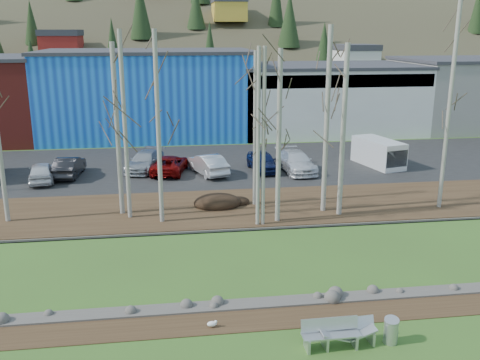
{
  "coord_description": "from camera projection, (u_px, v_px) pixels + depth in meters",
  "views": [
    {
      "loc": [
        -4.39,
        -15.01,
        10.11
      ],
      "look_at": [
        -0.65,
        11.88,
        2.5
      ],
      "focal_mm": 40.0,
      "sensor_mm": 36.0,
      "label": 1
    }
  ],
  "objects": [
    {
      "name": "birch_5",
      "position": [
        255.0,
        130.0,
        30.58
      ],
      "size": [
        0.22,
        0.22,
        8.9
      ],
      "color": "#A4A094",
      "rests_on": "far_bank"
    },
    {
      "name": "far_bank_rocks",
      "position": [
        254.0,
        228.0,
        28.41
      ],
      "size": [
        80.0,
        0.8,
        0.46
      ],
      "primitive_type": null,
      "color": "#47423D",
      "rests_on": "ground"
    },
    {
      "name": "dirt_strip",
      "position": [
        294.0,
        315.0,
        19.63
      ],
      "size": [
        80.0,
        1.8,
        0.03
      ],
      "primitive_type": "cube",
      "color": "#382616",
      "rests_on": "ground"
    },
    {
      "name": "building_grey",
      "position": [
        468.0,
        93.0,
        57.56
      ],
      "size": [
        14.28,
        12.24,
        7.3
      ],
      "color": "gray",
      "rests_on": "ground"
    },
    {
      "name": "car_6",
      "position": [
        296.0,
        162.0,
        39.02
      ],
      "size": [
        2.5,
        5.22,
        1.47
      ],
      "primitive_type": "imported",
      "rotation": [
        0.0,
        0.0,
        0.09
      ],
      "color": "silver",
      "rests_on": "parking_lot"
    },
    {
      "name": "birch_6",
      "position": [
        258.0,
        139.0,
        27.27
      ],
      "size": [
        0.2,
        0.2,
        9.24
      ],
      "color": "#A4A094",
      "rests_on": "far_bank"
    },
    {
      "name": "building_white",
      "position": [
        324.0,
        97.0,
        55.48
      ],
      "size": [
        18.36,
        12.24,
        6.8
      ],
      "color": "silver",
      "rests_on": "ground"
    },
    {
      "name": "bench_intact",
      "position": [
        330.0,
        334.0,
        17.59
      ],
      "size": [
        1.94,
        0.62,
        0.97
      ],
      "rotation": [
        0.0,
        0.0,
        0.01
      ],
      "color": "#B8BABE",
      "rests_on": "ground"
    },
    {
      "name": "bench_damaged",
      "position": [
        348.0,
        332.0,
        17.76
      ],
      "size": [
        1.95,
        0.74,
        0.85
      ],
      "rotation": [
        0.0,
        0.0,
        0.06
      ],
      "color": "#B8BABE",
      "rests_on": "ground"
    },
    {
      "name": "river",
      "position": [
        268.0,
        259.0,
        24.5
      ],
      "size": [
        80.0,
        8.0,
        0.9
      ],
      "primitive_type": null,
      "color": "black",
      "rests_on": "ground"
    },
    {
      "name": "litter_bin",
      "position": [
        391.0,
        332.0,
        17.84
      ],
      "size": [
        0.58,
        0.58,
        0.82
      ],
      "primitive_type": "cylinder",
      "rotation": [
        0.0,
        0.0,
        -0.26
      ],
      "color": "#B8BABE",
      "rests_on": "ground"
    },
    {
      "name": "dirt_mound",
      "position": [
        217.0,
        201.0,
        31.38
      ],
      "size": [
        2.78,
        1.96,
        0.54
      ],
      "primitive_type": "ellipsoid",
      "color": "black",
      "rests_on": "far_bank"
    },
    {
      "name": "birch_10",
      "position": [
        264.0,
        139.0,
        27.3
      ],
      "size": [
        0.2,
        0.2,
        9.24
      ],
      "color": "#A4A094",
      "rests_on": "far_bank"
    },
    {
      "name": "near_bank_rocks",
      "position": [
        288.0,
        303.0,
        20.59
      ],
      "size": [
        80.0,
        0.8,
        0.5
      ],
      "primitive_type": null,
      "color": "#47423D",
      "rests_on": "ground"
    },
    {
      "name": "car_2",
      "position": [
        170.0,
        164.0,
        38.64
      ],
      "size": [
        3.08,
        4.97,
        1.28
      ],
      "primitive_type": "imported",
      "rotation": [
        0.0,
        0.0,
        2.92
      ],
      "color": "maroon",
      "rests_on": "parking_lot"
    },
    {
      "name": "birch_9",
      "position": [
        450.0,
        104.0,
        29.7
      ],
      "size": [
        0.24,
        0.24,
        12.02
      ],
      "color": "#A4A094",
      "rests_on": "far_bank"
    },
    {
      "name": "seagull",
      "position": [
        212.0,
        324.0,
        18.79
      ],
      "size": [
        0.41,
        0.19,
        0.29
      ],
      "rotation": [
        0.0,
        0.0,
        -0.13
      ],
      "color": "gold",
      "rests_on": "ground"
    },
    {
      "name": "car_3",
      "position": [
        145.0,
        161.0,
        39.33
      ],
      "size": [
        3.34,
        5.11,
        1.38
      ],
      "primitive_type": "imported",
      "rotation": [
        0.0,
        0.0,
        -0.32
      ],
      "color": "#9A9DA1",
      "rests_on": "parking_lot"
    },
    {
      "name": "birch_4",
      "position": [
        279.0,
        138.0,
        27.83
      ],
      "size": [
        0.25,
        0.25,
        9.11
      ],
      "color": "#A4A094",
      "rests_on": "far_bank"
    },
    {
      "name": "birch_7",
      "position": [
        343.0,
        132.0,
        28.83
      ],
      "size": [
        0.28,
        0.28,
        9.36
      ],
      "color": "#A4A094",
      "rests_on": "far_bank"
    },
    {
      "name": "parking_lot",
      "position": [
        225.0,
        165.0,
        41.45
      ],
      "size": [
        80.0,
        14.0,
        0.14
      ],
      "primitive_type": "cube",
      "color": "black",
      "rests_on": "ground"
    },
    {
      "name": "car_5",
      "position": [
        208.0,
        164.0,
        38.31
      ],
      "size": [
        2.87,
        4.7,
        1.46
      ],
      "primitive_type": "imported",
      "rotation": [
        0.0,
        0.0,
        3.46
      ],
      "color": "silver",
      "rests_on": "parking_lot"
    },
    {
      "name": "van_white",
      "position": [
        380.0,
        153.0,
        40.54
      ],
      "size": [
        2.92,
        4.88,
        2.0
      ],
      "rotation": [
        0.0,
        0.0,
        0.24
      ],
      "color": "white",
      "rests_on": "parking_lot"
    },
    {
      "name": "ground",
      "position": [
        309.0,
        348.0,
        17.63
      ],
      "size": [
        200.0,
        200.0,
        0.0
      ],
      "primitive_type": "plane",
      "color": "#385A21",
      "rests_on": "ground"
    },
    {
      "name": "birch_1",
      "position": [
        125.0,
        127.0,
        28.24
      ],
      "size": [
        0.23,
        0.23,
        10.05
      ],
      "color": "#A4A094",
      "rests_on": "far_bank"
    },
    {
      "name": "building_blue",
      "position": [
        149.0,
        93.0,
        52.9
      ],
      "size": [
        20.4,
        12.24,
        8.3
      ],
      "color": "#1545B0",
      "rests_on": "ground"
    },
    {
      "name": "birch_8",
      "position": [
        327.0,
        122.0,
        29.33
      ],
      "size": [
        0.28,
        0.28,
        10.28
      ],
      "color": "#A4A094",
      "rests_on": "far_bank"
    },
    {
      "name": "birch_3",
      "position": [
        158.0,
        130.0,
        27.58
      ],
      "size": [
        0.24,
        0.24,
        10.06
      ],
      "color": "#A4A094",
      "rests_on": "far_bank"
    },
    {
      "name": "birch_2",
      "position": [
        117.0,
        131.0,
        28.99
      ],
      "size": [
        0.27,
        0.27,
        9.41
      ],
      "color": "#A4A094",
      "rests_on": "far_bank"
    },
    {
      "name": "far_bank",
      "position": [
        245.0,
        207.0,
        31.44
      ],
      "size": [
        80.0,
        7.0,
        0.15
      ],
      "primitive_type": "cube",
      "color": "#382616",
      "rests_on": "ground"
    },
    {
      "name": "car_4",
      "position": [
        263.0,
        161.0,
        39.25
      ],
      "size": [
        2.06,
        4.34,
        1.43
      ],
      "primitive_type": "imported",
      "rotation": [
        0.0,
        0.0,
        0.09
      ],
      "color": "#111A43",
      "rests_on": "parking_lot"
    },
    {
      "name": "car_1",
      "position": [
        69.0,
        167.0,
        37.7
      ],
      "size": [
        1.81,
        4.39,
        1.41
      ],
      "primitive_type": "imported",
      "rotation": [
        0.0,
        0.0,
        3.07
      ],
      "color": "black",
      "rests_on": "parking_lot"
    },
    {
      "name": "car_0",
      "position": [
        42.0,
        172.0,
        36.36
      ],
      "size": [
        2.21,
        4.23,
        1.37
      ],
      "primitive_type": "imported",
      "rotation": [
        0.0,
        0.0,
        3.29
      ],
      "color": "silver",
      "rests_on": "parking_lot"
    }
  ]
}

